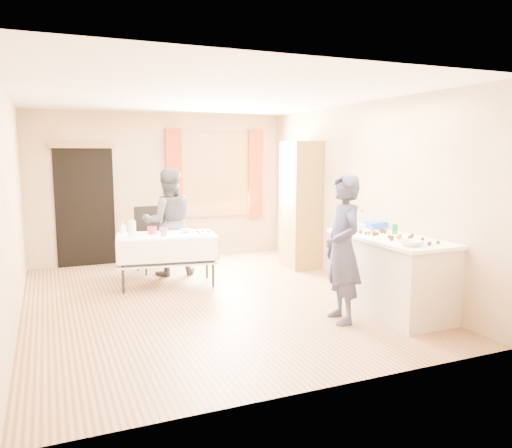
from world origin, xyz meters
name	(u,v)px	position (x,y,z in m)	size (l,w,h in m)	color
floor	(209,300)	(0.00, 0.00, -0.01)	(4.50, 5.50, 0.02)	#9E7047
ceiling	(206,95)	(0.00, 0.00, 2.61)	(4.50, 5.50, 0.02)	white
wall_back	(161,187)	(0.00, 2.76, 1.30)	(4.50, 0.02, 2.60)	tan
wall_front	(315,232)	(0.00, -2.76, 1.30)	(4.50, 0.02, 2.60)	tan
wall_left	(10,208)	(-2.26, 0.00, 1.30)	(0.02, 5.50, 2.60)	tan
wall_right	(357,195)	(2.26, 0.00, 1.30)	(0.02, 5.50, 2.60)	tan
window_frame	(215,175)	(1.00, 2.72, 1.50)	(1.32, 0.06, 1.52)	olive
window_pane	(216,175)	(1.00, 2.71, 1.50)	(1.20, 0.02, 1.40)	white
curtain_left	(174,176)	(0.22, 2.67, 1.50)	(0.28, 0.06, 1.65)	#933915
curtain_right	(255,174)	(1.78, 2.67, 1.50)	(0.28, 0.06, 1.65)	#933915
doorway	(85,207)	(-1.30, 2.73, 1.00)	(0.95, 0.04, 2.00)	black
door_lintel	(82,146)	(-1.30, 2.70, 2.02)	(1.05, 0.06, 0.08)	olive
cabinet	(301,205)	(1.99, 1.22, 1.04)	(0.50, 0.60, 2.09)	olive
counter	(390,274)	(1.89, -1.28, 0.45)	(0.79, 1.67, 0.91)	beige
party_table	(167,255)	(-0.34, 0.92, 0.45)	(1.49, 0.91, 0.75)	black
chair	(152,252)	(-0.36, 1.87, 0.31)	(0.50, 0.50, 1.05)	black
girl	(343,249)	(1.14, -1.39, 0.84)	(0.48, 0.66, 1.67)	#242642
woman	(169,222)	(-0.15, 1.56, 0.83)	(0.88, 0.72, 1.67)	black
soda_can	(395,229)	(2.04, -1.14, 0.97)	(0.07, 0.07, 0.12)	#068723
mixing_bowl	(411,243)	(1.69, -1.85, 0.94)	(0.25, 0.25, 0.06)	white
foam_block	(359,227)	(1.82, -0.70, 0.95)	(0.15, 0.10, 0.08)	white
blue_basket	(376,225)	(2.14, -0.64, 0.95)	(0.30, 0.20, 0.08)	blue
pitcher	(132,229)	(-0.82, 0.86, 0.86)	(0.11, 0.11, 0.22)	silver
cup_red	(152,230)	(-0.52, 1.01, 0.80)	(0.14, 0.14, 0.11)	red
cup_rainbow	(164,232)	(-0.41, 0.77, 0.81)	(0.15, 0.15, 0.11)	red
small_bowl	(186,230)	(-0.03, 0.98, 0.78)	(0.17, 0.17, 0.05)	white
pastry_tray	(204,233)	(0.16, 0.72, 0.76)	(0.28, 0.20, 0.02)	white
bottle	(123,228)	(-0.90, 1.20, 0.84)	(0.09, 0.09, 0.17)	white
cake_balls	(391,235)	(1.86, -1.31, 0.93)	(0.47, 1.14, 0.04)	#3F2314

